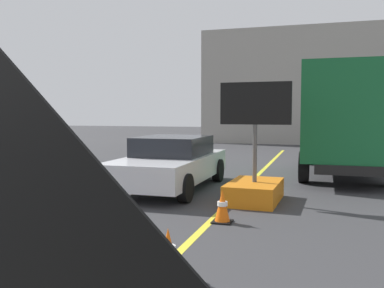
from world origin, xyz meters
The scene contains 8 objects.
lane_center_stripe centered at (0.00, 6.00, 0.00)m, with size 0.14×36.00×0.01m, color yellow.
arrow_board_trailer centered at (0.51, 10.34, 0.48)m, with size 1.60×1.84×2.70m.
box_truck centered at (2.66, 15.31, 1.82)m, with size 2.66×7.25×3.37m.
pickup_car centered at (-1.88, 11.37, 0.70)m, with size 2.09×4.68×1.38m.
highway_guide_sign centered at (4.27, 24.05, 3.42)m, with size 2.78×0.38×5.00m.
far_building_block centered at (3.07, 32.67, 3.74)m, with size 17.76×8.75×7.47m, color gray.
traffic_cone_mid_lane centered at (0.16, 5.62, 0.30)m, with size 0.36×0.36×0.60m.
traffic_cone_far_lane centered at (0.22, 8.32, 0.30)m, with size 0.36×0.36×0.61m.
Camera 1 is at (1.93, 0.83, 2.01)m, focal length 39.64 mm.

